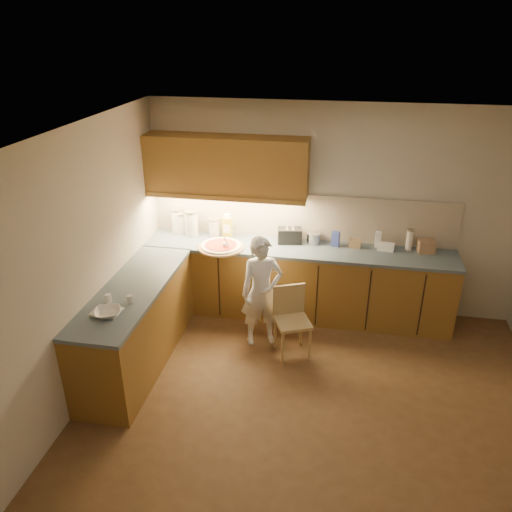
{
  "coord_description": "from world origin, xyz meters",
  "views": [
    {
      "loc": [
        0.13,
        -3.8,
        3.4
      ],
      "look_at": [
        -0.8,
        1.2,
        1.0
      ],
      "focal_mm": 35.0,
      "sensor_mm": 36.0,
      "label": 1
    }
  ],
  "objects_px": {
    "toaster": "(290,236)",
    "wooden_chair": "(291,316)",
    "child": "(262,292)",
    "oil_jug": "(227,227)",
    "pizza_on_board": "(221,246)"
  },
  "relations": [
    {
      "from": "oil_jug",
      "to": "child",
      "type": "bearing_deg",
      "value": -54.74
    },
    {
      "from": "pizza_on_board",
      "to": "oil_jug",
      "type": "bearing_deg",
      "value": 90.4
    },
    {
      "from": "pizza_on_board",
      "to": "child",
      "type": "xyz_separation_m",
      "value": [
        0.58,
        -0.49,
        -0.29
      ]
    },
    {
      "from": "pizza_on_board",
      "to": "wooden_chair",
      "type": "xyz_separation_m",
      "value": [
        0.94,
        -0.63,
        -0.48
      ]
    },
    {
      "from": "oil_jug",
      "to": "pizza_on_board",
      "type": "bearing_deg",
      "value": -89.6
    },
    {
      "from": "child",
      "to": "wooden_chair",
      "type": "distance_m",
      "value": 0.43
    },
    {
      "from": "toaster",
      "to": "wooden_chair",
      "type": "bearing_deg",
      "value": -90.76
    },
    {
      "from": "child",
      "to": "oil_jug",
      "type": "xyz_separation_m",
      "value": [
        -0.59,
        0.83,
        0.41
      ]
    },
    {
      "from": "pizza_on_board",
      "to": "child",
      "type": "distance_m",
      "value": 0.82
    },
    {
      "from": "toaster",
      "to": "pizza_on_board",
      "type": "bearing_deg",
      "value": -167.46
    },
    {
      "from": "oil_jug",
      "to": "toaster",
      "type": "bearing_deg",
      "value": -1.35
    },
    {
      "from": "oil_jug",
      "to": "toaster",
      "type": "relative_size",
      "value": 1.0
    },
    {
      "from": "child",
      "to": "oil_jug",
      "type": "relative_size",
      "value": 4.16
    },
    {
      "from": "oil_jug",
      "to": "toaster",
      "type": "distance_m",
      "value": 0.79
    },
    {
      "from": "pizza_on_board",
      "to": "toaster",
      "type": "relative_size",
      "value": 1.75
    }
  ]
}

